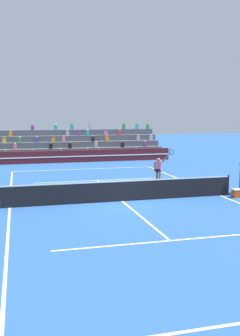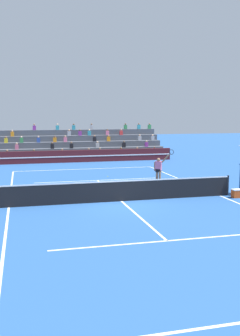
# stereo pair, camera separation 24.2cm
# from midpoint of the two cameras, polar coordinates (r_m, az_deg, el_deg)

# --- Properties ---
(ground_plane) EXTENTS (120.00, 120.00, 0.00)m
(ground_plane) POSITION_cam_midpoint_polar(r_m,az_deg,el_deg) (19.95, -0.02, -4.85)
(ground_plane) COLOR #285699
(court_lines) EXTENTS (11.10, 23.90, 0.01)m
(court_lines) POSITION_cam_midpoint_polar(r_m,az_deg,el_deg) (19.94, -0.02, -4.84)
(court_lines) COLOR white
(court_lines) RESTS_ON ground
(tennis_net) EXTENTS (12.00, 0.10, 1.10)m
(tennis_net) POSITION_cam_midpoint_polar(r_m,az_deg,el_deg) (19.83, -0.02, -3.31)
(tennis_net) COLOR black
(tennis_net) RESTS_ON ground
(sponsor_banner_wall) EXTENTS (18.00, 0.26, 1.10)m
(sponsor_banner_wall) POSITION_cam_midpoint_polar(r_m,az_deg,el_deg) (35.83, -6.72, 1.70)
(sponsor_banner_wall) COLOR #51191E
(sponsor_banner_wall) RESTS_ON ground
(bleacher_stand) EXTENTS (18.01, 4.75, 3.38)m
(bleacher_stand) POSITION_cam_midpoint_polar(r_m,az_deg,el_deg) (39.54, -7.51, 2.96)
(bleacher_stand) COLOR #4C515B
(bleacher_stand) RESTS_ON ground
(tennis_player) EXTENTS (1.02, 0.92, 2.33)m
(tennis_player) POSITION_cam_midpoint_polar(r_m,az_deg,el_deg) (24.15, 5.37, -0.27)
(tennis_player) COLOR #9E7051
(tennis_player) RESTS_ON ground
(tennis_ball) EXTENTS (0.07, 0.07, 0.07)m
(tennis_ball) POSITION_cam_midpoint_polar(r_m,az_deg,el_deg) (27.43, -2.11, -1.25)
(tennis_ball) COLOR #C6DB33
(tennis_ball) RESTS_ON ground
(equipment_cooler) EXTENTS (0.50, 0.38, 0.45)m
(equipment_cooler) POSITION_cam_midpoint_polar(r_m,az_deg,el_deg) (21.69, 16.31, -3.51)
(equipment_cooler) COLOR #D84C19
(equipment_cooler) RESTS_ON ground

